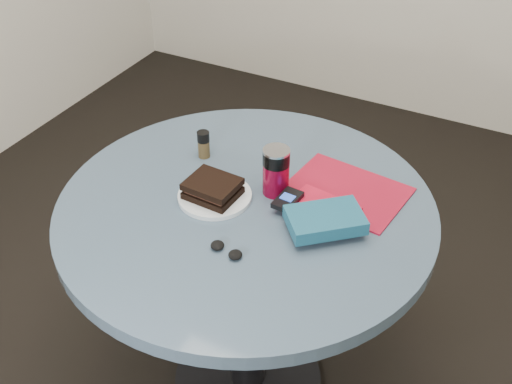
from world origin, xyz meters
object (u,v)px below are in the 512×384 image
at_px(magazine, 346,191).
at_px(red_book, 322,208).
at_px(soda_can, 276,171).
at_px(novel, 325,220).
at_px(sandwich, 213,188).
at_px(plate, 215,196).
at_px(table, 246,250).
at_px(mp3_player, 288,200).
at_px(pepper_grinder, 204,144).
at_px(headphones, 226,250).

distance_m(magazine, red_book, 0.11).
distance_m(soda_can, novel, 0.20).
relative_size(sandwich, red_book, 0.80).
xyz_separation_m(sandwich, magazine, (0.30, 0.19, -0.03)).
bearing_deg(plate, novel, 1.17).
height_order(table, plate, plate).
relative_size(table, novel, 5.42).
xyz_separation_m(plate, mp3_player, (0.19, 0.05, 0.02)).
bearing_deg(soda_can, mp3_player, -39.90).
distance_m(red_book, novel, 0.08).
xyz_separation_m(plate, magazine, (0.30, 0.19, -0.00)).
xyz_separation_m(table, novel, (0.23, -0.01, 0.20)).
relative_size(soda_can, pepper_grinder, 1.65).
relative_size(soda_can, novel, 0.73).
relative_size(table, red_book, 5.80).
height_order(plate, sandwich, sandwich).
relative_size(plate, novel, 1.07).
bearing_deg(soda_can, headphones, -89.64).
bearing_deg(red_book, pepper_grinder, 177.37).
distance_m(plate, novel, 0.31).
distance_m(red_book, mp3_player, 0.09).
bearing_deg(red_book, mp3_player, -155.23).
bearing_deg(table, mp3_player, 18.82).
height_order(table, soda_can, soda_can).
height_order(sandwich, soda_can, soda_can).
relative_size(plate, magazine, 0.64).
bearing_deg(mp3_player, sandwich, -163.40).
bearing_deg(novel, plate, 140.48).
distance_m(plate, pepper_grinder, 0.21).
bearing_deg(magazine, mp3_player, -122.68).
bearing_deg(mp3_player, pepper_grinder, 161.27).
bearing_deg(mp3_player, red_book, 15.88).
height_order(magazine, mp3_player, mp3_player).
distance_m(table, red_book, 0.27).
bearing_deg(soda_can, sandwich, -141.67).
bearing_deg(plate, sandwich, -100.76).
bearing_deg(sandwich, plate, 79.24).
relative_size(sandwich, mp3_player, 1.48).
bearing_deg(plate, pepper_grinder, 128.95).
bearing_deg(table, pepper_grinder, 146.17).
relative_size(mp3_player, headphones, 1.00).
xyz_separation_m(table, magazine, (0.22, 0.17, 0.17)).
distance_m(sandwich, red_book, 0.29).
height_order(pepper_grinder, novel, pepper_grinder).
distance_m(mp3_player, headphones, 0.23).
xyz_separation_m(sandwich, novel, (0.31, 0.01, 0.00)).
xyz_separation_m(red_book, novel, (0.03, -0.07, 0.03)).
bearing_deg(mp3_player, magazine, 50.47).
relative_size(sandwich, pepper_grinder, 1.68).
relative_size(novel, mp3_player, 1.99).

